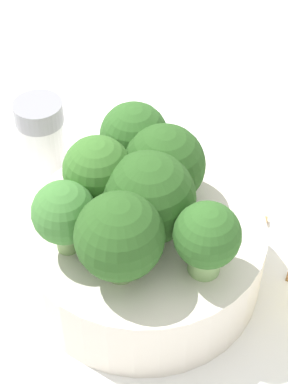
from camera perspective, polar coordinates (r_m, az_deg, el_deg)
ground_plane at (r=0.46m, az=0.00°, el=-7.43°), size 3.00×3.00×0.00m
bowl at (r=0.43m, az=0.00°, el=-5.28°), size 0.16×0.16×0.05m
broccoli_floret_0 at (r=0.41m, az=1.80°, el=2.40°), size 0.05×0.05×0.06m
broccoli_floret_1 at (r=0.40m, az=-4.15°, el=1.77°), size 0.04×0.04×0.06m
broccoli_floret_2 at (r=0.37m, az=5.61°, el=-4.09°), size 0.04×0.04×0.05m
broccoli_floret_3 at (r=0.39m, az=0.39°, el=-0.58°), size 0.06×0.06×0.06m
broccoli_floret_4 at (r=0.38m, az=-7.12°, el=-1.96°), size 0.04×0.04×0.05m
broccoli_floret_5 at (r=0.36m, az=-2.20°, el=-4.08°), size 0.05×0.05×0.06m
broccoli_floret_6 at (r=0.43m, az=-0.90°, el=4.88°), size 0.05×0.05×0.05m
pepper_shaker at (r=0.50m, az=-9.00°, el=4.43°), size 0.04×0.04×0.07m
almond_crumb_2 at (r=0.49m, az=10.56°, el=-2.50°), size 0.01×0.01×0.01m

